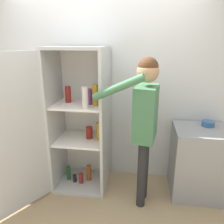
% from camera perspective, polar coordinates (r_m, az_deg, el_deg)
% --- Properties ---
extents(ground_plane, '(12.00, 12.00, 0.00)m').
position_cam_1_polar(ground_plane, '(2.73, -5.85, -25.69)').
color(ground_plane, tan).
extents(wall_back, '(7.00, 0.06, 2.55)m').
position_cam_1_polar(wall_back, '(3.00, -2.06, 6.20)').
color(wall_back, silver).
rests_on(wall_back, ground_plane).
extents(refrigerator, '(1.09, 1.19, 1.83)m').
position_cam_1_polar(refrigerator, '(2.79, -11.28, -2.82)').
color(refrigerator, '#B7BABC').
rests_on(refrigerator, ground_plane).
extents(person, '(0.70, 0.52, 1.74)m').
position_cam_1_polar(person, '(2.40, 8.60, -0.53)').
color(person, '#262628').
rests_on(person, ground_plane).
extents(counter, '(0.64, 0.58, 0.89)m').
position_cam_1_polar(counter, '(3.02, 21.52, -11.97)').
color(counter, gray).
rests_on(counter, ground_plane).
extents(bowl, '(0.15, 0.15, 0.07)m').
position_cam_1_polar(bowl, '(2.94, 23.80, -2.79)').
color(bowl, '#335B8E').
rests_on(bowl, counter).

